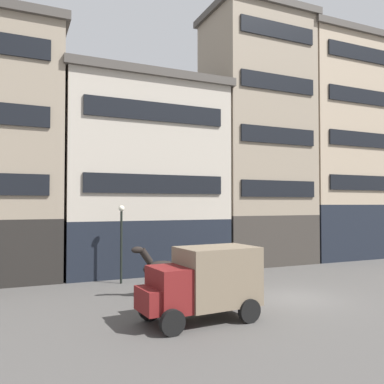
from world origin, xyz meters
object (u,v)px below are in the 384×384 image
at_px(cargo_wagon, 216,267).
at_px(streetlamp_curbside, 121,233).
at_px(draft_horse, 159,268).
at_px(delivery_truck_near, 203,281).

xyz_separation_m(cargo_wagon, streetlamp_curbside, (-3.82, 3.54, 1.52)).
relative_size(draft_horse, delivery_truck_near, 0.53).
xyz_separation_m(cargo_wagon, draft_horse, (-2.95, -0.00, 0.12)).
distance_m(cargo_wagon, draft_horse, 2.95).
bearing_deg(delivery_truck_near, streetlamp_curbside, 97.68).
relative_size(delivery_truck_near, streetlamp_curbside, 1.08).
relative_size(cargo_wagon, draft_horse, 1.26).
bearing_deg(delivery_truck_near, draft_horse, 92.52).
height_order(cargo_wagon, streetlamp_curbside, streetlamp_curbside).
bearing_deg(draft_horse, delivery_truck_near, -87.48).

